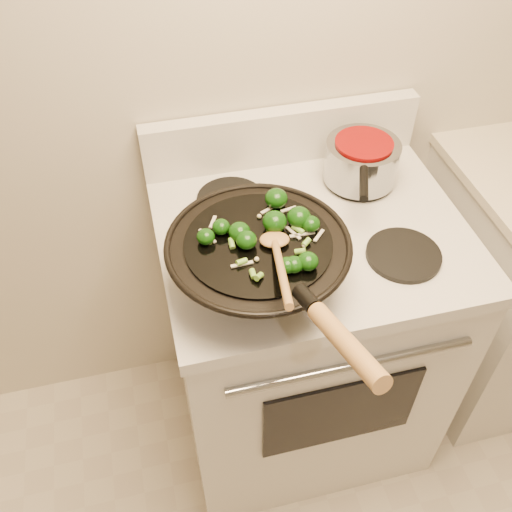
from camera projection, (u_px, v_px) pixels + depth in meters
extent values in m
plane|color=beige|center=(287.00, 24.00, 1.40)|extent=(3.50, 0.00, 3.50)
cube|color=silver|center=(302.00, 340.00, 1.79)|extent=(0.76, 0.64, 0.88)
cube|color=silver|center=(312.00, 234.00, 1.46)|extent=(0.78, 0.66, 0.04)
cube|color=silver|center=(282.00, 136.00, 1.59)|extent=(0.78, 0.05, 0.16)
cylinder|color=gray|center=(352.00, 366.00, 1.32)|extent=(0.60, 0.02, 0.02)
cube|color=black|center=(341.00, 414.00, 1.49)|extent=(0.42, 0.01, 0.28)
cylinder|color=black|center=(258.00, 282.00, 1.31)|extent=(0.18, 0.18, 0.01)
cylinder|color=black|center=(404.00, 255.00, 1.37)|extent=(0.18, 0.18, 0.01)
cylinder|color=black|center=(231.00, 200.00, 1.51)|extent=(0.18, 0.18, 0.01)
cylinder|color=black|center=(358.00, 179.00, 1.57)|extent=(0.18, 0.18, 0.01)
torus|color=black|center=(258.00, 244.00, 1.22)|extent=(0.40, 0.40, 0.01)
cylinder|color=black|center=(258.00, 243.00, 1.22)|extent=(0.32, 0.32, 0.01)
cylinder|color=black|center=(307.00, 300.00, 1.03)|extent=(0.04, 0.07, 0.05)
cylinder|color=#9E723E|center=(347.00, 344.00, 0.91)|extent=(0.07, 0.21, 0.09)
ellipsoid|color=#0D3608|center=(221.00, 227.00, 1.22)|extent=(0.04, 0.04, 0.03)
cylinder|color=#588730|center=(227.00, 229.00, 1.23)|extent=(0.02, 0.02, 0.02)
ellipsoid|color=#0D3608|center=(311.00, 224.00, 1.23)|extent=(0.04, 0.04, 0.03)
ellipsoid|color=#0D3608|center=(276.00, 198.00, 1.28)|extent=(0.05, 0.05, 0.04)
ellipsoid|color=#0D3608|center=(294.00, 265.00, 1.15)|extent=(0.04, 0.04, 0.03)
cylinder|color=#588730|center=(299.00, 267.00, 1.15)|extent=(0.01, 0.02, 0.02)
ellipsoid|color=#0D3608|center=(275.00, 222.00, 1.23)|extent=(0.05, 0.05, 0.05)
ellipsoid|color=#0D3608|center=(246.00, 240.00, 1.19)|extent=(0.04, 0.04, 0.04)
ellipsoid|color=#0D3608|center=(299.00, 217.00, 1.24)|extent=(0.05, 0.05, 0.05)
cylinder|color=#588730|center=(306.00, 221.00, 1.25)|extent=(0.02, 0.02, 0.02)
ellipsoid|color=#0D3608|center=(206.00, 237.00, 1.20)|extent=(0.04, 0.04, 0.03)
ellipsoid|color=#0D3608|center=(239.00, 232.00, 1.21)|extent=(0.05, 0.05, 0.04)
ellipsoid|color=#0D3608|center=(287.00, 265.00, 1.14)|extent=(0.04, 0.04, 0.03)
cylinder|color=#588730|center=(292.00, 267.00, 1.15)|extent=(0.02, 0.02, 0.02)
ellipsoid|color=#0D3608|center=(308.00, 261.00, 1.15)|extent=(0.04, 0.04, 0.04)
cube|color=beige|center=(242.00, 264.00, 1.16)|extent=(0.05, 0.01, 0.00)
cube|color=beige|center=(293.00, 233.00, 1.23)|extent=(0.02, 0.05, 0.00)
cube|color=beige|center=(213.00, 222.00, 1.25)|extent=(0.02, 0.04, 0.00)
cube|color=beige|center=(289.00, 209.00, 1.28)|extent=(0.04, 0.01, 0.00)
cube|color=beige|center=(319.00, 236.00, 1.22)|extent=(0.03, 0.03, 0.00)
cube|color=beige|center=(300.00, 220.00, 1.26)|extent=(0.04, 0.02, 0.00)
cube|color=beige|center=(207.00, 236.00, 1.22)|extent=(0.03, 0.05, 0.00)
cube|color=beige|center=(270.00, 209.00, 1.28)|extent=(0.05, 0.03, 0.00)
cube|color=beige|center=(302.00, 234.00, 1.22)|extent=(0.06, 0.01, 0.00)
cylinder|color=#68A535|center=(253.00, 274.00, 1.14)|extent=(0.03, 0.03, 0.02)
cylinder|color=#68A535|center=(298.00, 229.00, 1.23)|extent=(0.02, 0.03, 0.01)
cylinder|color=#68A535|center=(306.00, 242.00, 1.20)|extent=(0.03, 0.03, 0.02)
cylinder|color=#68A535|center=(242.00, 262.00, 1.16)|extent=(0.03, 0.01, 0.02)
cylinder|color=#68A535|center=(232.00, 243.00, 1.20)|extent=(0.03, 0.02, 0.02)
cylinder|color=#68A535|center=(300.00, 251.00, 1.18)|extent=(0.02, 0.01, 0.02)
cylinder|color=#68A535|center=(259.00, 277.00, 1.13)|extent=(0.02, 0.03, 0.02)
cylinder|color=#68A535|center=(273.00, 229.00, 1.23)|extent=(0.02, 0.03, 0.01)
cylinder|color=#68A535|center=(207.00, 239.00, 1.21)|extent=(0.03, 0.02, 0.01)
sphere|color=beige|center=(259.00, 216.00, 1.26)|extent=(0.01, 0.01, 0.01)
sphere|color=beige|center=(276.00, 253.00, 1.18)|extent=(0.01, 0.01, 0.01)
sphere|color=beige|center=(304.00, 246.00, 1.20)|extent=(0.01, 0.01, 0.01)
sphere|color=beige|center=(257.00, 259.00, 1.17)|extent=(0.01, 0.01, 0.01)
ellipsoid|color=#9E723E|center=(274.00, 240.00, 1.20)|extent=(0.07, 0.06, 0.02)
cylinder|color=#9E723E|center=(281.00, 271.00, 1.08)|extent=(0.06, 0.26, 0.11)
cylinder|color=gray|center=(361.00, 161.00, 1.52)|extent=(0.20, 0.20, 0.11)
cylinder|color=#6F0605|center=(364.00, 143.00, 1.48)|extent=(0.15, 0.15, 0.01)
cylinder|color=black|center=(364.00, 183.00, 1.38)|extent=(0.06, 0.12, 0.02)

